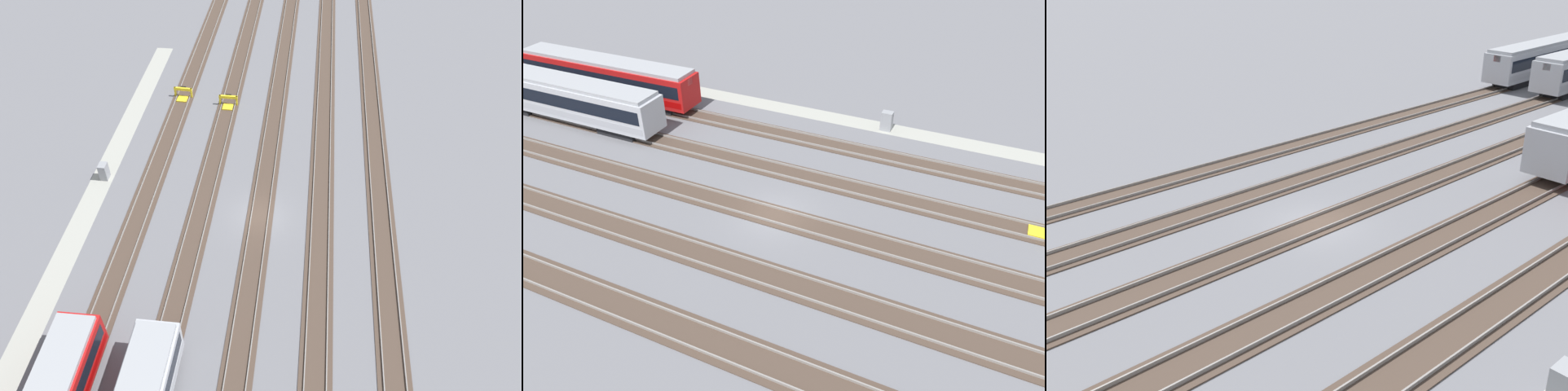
% 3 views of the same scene
% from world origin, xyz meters
% --- Properties ---
extents(ground_plane, '(400.00, 400.00, 0.00)m').
position_xyz_m(ground_plane, '(0.00, 0.00, 0.00)').
color(ground_plane, slate).
extents(service_walkway, '(54.00, 2.00, 0.01)m').
position_xyz_m(service_walkway, '(0.00, -14.79, 0.00)').
color(service_walkway, '#9E9E93').
rests_on(service_walkway, ground).
extents(rail_track_nearest, '(90.00, 2.23, 0.21)m').
position_xyz_m(rail_track_nearest, '(0.00, -10.20, 0.04)').
color(rail_track_nearest, '#47382D').
rests_on(rail_track_nearest, ground).
extents(rail_track_near_inner, '(90.00, 2.24, 0.21)m').
position_xyz_m(rail_track_near_inner, '(0.00, -5.10, 0.04)').
color(rail_track_near_inner, '#47382D').
rests_on(rail_track_near_inner, ground).
extents(rail_track_middle, '(90.00, 2.24, 0.21)m').
position_xyz_m(rail_track_middle, '(0.00, 0.00, 0.04)').
color(rail_track_middle, '#47382D').
rests_on(rail_track_middle, ground).
extents(rail_track_far_inner, '(90.00, 2.23, 0.21)m').
position_xyz_m(rail_track_far_inner, '(0.00, 5.10, 0.04)').
color(rail_track_far_inner, '#47382D').
rests_on(rail_track_far_inner, ground).
extents(rail_track_farthest, '(90.00, 2.23, 0.21)m').
position_xyz_m(rail_track_farthest, '(0.00, 10.20, 0.04)').
color(rail_track_farthest, '#47382D').
rests_on(rail_track_farthest, ground).
extents(bumper_stop_nearest_track, '(1.38, 2.01, 1.22)m').
position_xyz_m(bumper_stop_nearest_track, '(-16.52, -10.21, 0.51)').
color(bumper_stop_nearest_track, yellow).
rests_on(bumper_stop_nearest_track, ground).
extents(bumper_stop_near_inner_track, '(1.34, 2.00, 1.22)m').
position_xyz_m(bumper_stop_near_inner_track, '(-15.56, -5.10, 0.51)').
color(bumper_stop_near_inner_track, yellow).
rests_on(bumper_stop_near_inner_track, ground).
extents(electrical_cabinet, '(0.90, 0.73, 1.60)m').
position_xyz_m(electrical_cabinet, '(-3.21, -14.54, 0.80)').
color(electrical_cabinet, gray).
rests_on(electrical_cabinet, ground).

